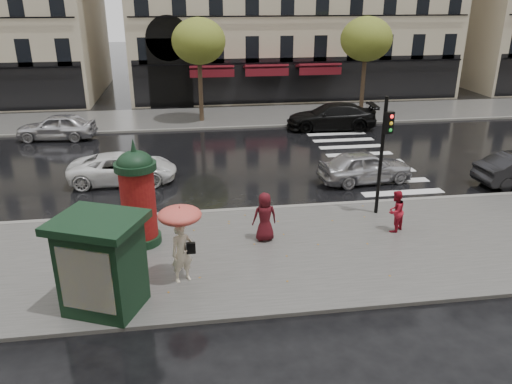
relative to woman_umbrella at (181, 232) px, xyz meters
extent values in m
plane|color=black|center=(3.43, 1.92, -1.70)|extent=(160.00, 160.00, 0.00)
cube|color=#474744|center=(3.43, 1.42, -1.64)|extent=(90.00, 7.00, 0.12)
cube|color=#474744|center=(3.43, 20.92, -1.64)|extent=(90.00, 6.00, 0.12)
cube|color=slate|center=(3.43, 4.92, -1.63)|extent=(90.00, 0.25, 0.14)
cube|color=slate|center=(3.43, 17.92, -1.63)|extent=(90.00, 0.25, 0.14)
cube|color=silver|center=(9.43, 11.52, -1.69)|extent=(3.60, 11.75, 0.01)
cylinder|color=#38281C|center=(1.43, 19.92, 0.90)|extent=(0.28, 0.28, 5.20)
ellipsoid|color=#576720|center=(1.43, 19.92, 3.50)|extent=(3.40, 3.40, 2.89)
cylinder|color=#38281C|center=(12.43, 19.92, 0.90)|extent=(0.28, 0.28, 5.20)
ellipsoid|color=#576720|center=(12.43, 19.92, 3.50)|extent=(3.40, 3.40, 2.89)
imported|color=#F5E5CA|center=(0.00, 0.00, -0.68)|extent=(0.77, 0.64, 1.79)
cylinder|color=black|center=(0.00, 0.00, -0.08)|extent=(0.02, 0.02, 1.14)
ellipsoid|color=red|center=(0.00, 0.00, 0.52)|extent=(1.24, 1.24, 0.43)
cone|color=black|center=(0.00, 0.00, 0.77)|extent=(0.04, 0.04, 0.10)
cube|color=black|center=(0.26, -0.07, -0.50)|extent=(0.26, 0.12, 0.33)
imported|color=#A41425|center=(7.43, 2.23, -0.82)|extent=(0.93, 0.90, 1.51)
imported|color=#460E14|center=(2.78, 2.22, -0.72)|extent=(0.89, 0.63, 1.71)
cylinder|color=black|center=(-1.37, 2.62, -1.43)|extent=(1.32, 1.32, 0.28)
cylinder|color=maroon|center=(-1.37, 2.62, -0.12)|extent=(1.13, 1.13, 2.35)
cylinder|color=black|center=(-1.37, 2.62, 1.15)|extent=(1.35, 1.35, 0.24)
ellipsoid|color=black|center=(-1.37, 2.62, 1.25)|extent=(1.17, 1.17, 0.82)
cone|color=black|center=(-1.37, 2.62, 1.86)|extent=(0.19, 0.19, 0.42)
cylinder|color=black|center=(7.39, 3.84, 0.67)|extent=(0.13, 0.13, 4.49)
cube|color=black|center=(7.47, 3.61, 2.01)|extent=(0.33, 0.28, 0.79)
cube|color=black|center=(-2.05, -1.08, -0.38)|extent=(2.27, 2.09, 2.40)
cube|color=black|center=(-2.05, -1.08, 0.94)|extent=(2.72, 2.54, 0.21)
imported|color=#B3B2B8|center=(8.22, 7.47, -0.97)|extent=(4.43, 2.24, 1.45)
imported|color=white|center=(-2.58, 9.02, -1.03)|extent=(4.77, 2.23, 1.32)
imported|color=black|center=(9.41, 16.92, -0.89)|extent=(5.74, 2.75, 1.61)
imported|color=silver|center=(-7.14, 16.92, -0.94)|extent=(4.57, 2.17, 1.51)
camera|label=1|loc=(0.27, -12.87, 6.27)|focal=35.00mm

